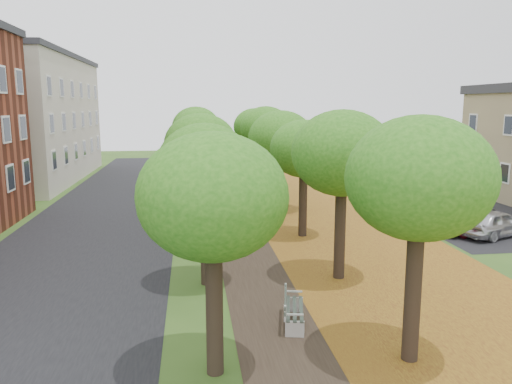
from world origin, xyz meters
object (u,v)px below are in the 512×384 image
object	(u,v)px
car_white	(393,188)
bench	(292,309)
car_grey	(457,210)
car_silver	(495,223)
car_red	(473,221)

from	to	relation	value
car_white	bench	bearing A→B (deg)	133.73
bench	car_grey	size ratio (longest dim) A/B	0.41
car_silver	car_white	distance (m)	10.63
car_red	bench	bearing A→B (deg)	112.86
bench	car_white	distance (m)	21.79
bench	car_red	xyz separation A→B (m)	(10.87, 8.99, 0.17)
car_silver	car_red	bearing A→B (deg)	23.47
car_grey	car_white	distance (m)	7.59
car_grey	car_silver	bearing A→B (deg)	174.91
bench	car_silver	xyz separation A→B (m)	(11.58, 8.28, 0.20)
car_silver	car_red	xyz separation A→B (m)	(-0.72, 0.70, -0.04)
car_red	car_grey	xyz separation A→B (m)	(0.45, 2.33, 0.06)
car_silver	car_grey	distance (m)	3.04
car_silver	bench	bearing A→B (deg)	103.37
bench	car_red	size ratio (longest dim) A/B	0.51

